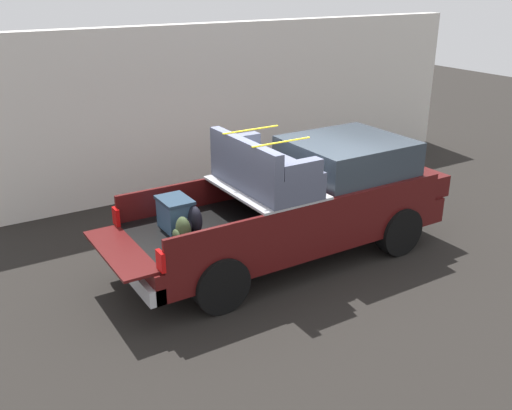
{
  "coord_description": "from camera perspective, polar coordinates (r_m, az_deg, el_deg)",
  "views": [
    {
      "loc": [
        -5.09,
        -7.25,
        4.52
      ],
      "look_at": [
        -0.6,
        0.0,
        1.1
      ],
      "focal_mm": 40.22,
      "sensor_mm": 36.0,
      "label": 1
    }
  ],
  "objects": [
    {
      "name": "building_facade",
      "position": [
        13.6,
        -0.6,
        10.28
      ],
      "size": [
        11.83,
        0.36,
        3.59
      ],
      "primitive_type": "cube",
      "color": "silver",
      "rests_on": "ground_plane"
    },
    {
      "name": "ground_plane",
      "position": [
        9.94,
        2.95,
        -5.21
      ],
      "size": [
        40.0,
        40.0,
        0.0
      ],
      "primitive_type": "plane",
      "color": "black"
    },
    {
      "name": "pickup_truck",
      "position": [
        9.74,
        4.9,
        0.52
      ],
      "size": [
        6.05,
        2.06,
        2.23
      ],
      "color": "#470F0F",
      "rests_on": "ground_plane"
    }
  ]
}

